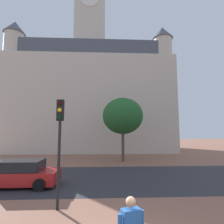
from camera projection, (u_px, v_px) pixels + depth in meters
The scene contains 6 objects.
ground_plane at pixel (112, 173), 13.56m from camera, with size 120.00×120.00×0.00m, color #93604C.
street_asphalt_strip at pixel (113, 178), 12.14m from camera, with size 120.00×7.53×0.00m, color #2D2D33.
landmark_building at pixel (91, 95), 31.89m from camera, with size 26.24×13.39×34.33m.
car_red at pixel (20, 174), 10.32m from camera, with size 4.29×2.08×1.46m.
traffic_light_pole at pixel (60, 131), 7.48m from camera, with size 0.28×0.34×4.47m.
tree_curb_far at pixel (123, 116), 19.26m from camera, with size 4.33×4.33×6.75m.
Camera 1 is at (-0.66, -3.97, 3.12)m, focal length 28.67 mm.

